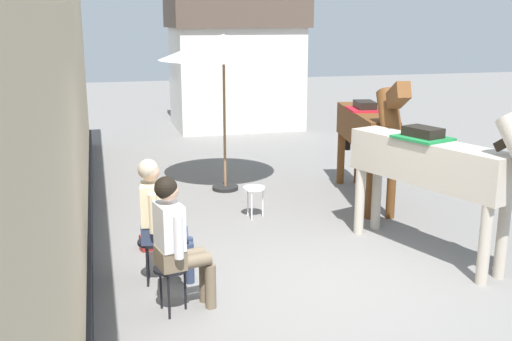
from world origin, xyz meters
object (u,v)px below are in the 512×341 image
at_px(cafe_parasol, 224,48).
at_px(spare_stool_white, 254,191).
at_px(saddled_horse_near, 436,164).
at_px(seated_visitor_near, 176,237).
at_px(seated_visitor_far, 158,214).
at_px(saddled_horse_far, 368,129).
at_px(satchel_bag, 151,242).

height_order(cafe_parasol, spare_stool_white, cafe_parasol).
distance_m(saddled_horse_near, spare_stool_white, 2.72).
height_order(seated_visitor_near, saddled_horse_near, saddled_horse_near).
relative_size(seated_visitor_near, cafe_parasol, 0.54).
bearing_deg(spare_stool_white, cafe_parasol, 93.56).
xyz_separation_m(seated_visitor_far, saddled_horse_far, (3.47, 2.21, 0.38)).
bearing_deg(satchel_bag, saddled_horse_near, -35.06).
xyz_separation_m(seated_visitor_far, spare_stool_white, (1.56, 1.87, -0.38)).
distance_m(seated_visitor_near, seated_visitor_far, 0.75).
bearing_deg(cafe_parasol, seated_visitor_far, -113.08).
relative_size(saddled_horse_near, satchel_bag, 10.28).
distance_m(saddled_horse_far, satchel_bag, 3.83).
xyz_separation_m(seated_visitor_near, spare_stool_white, (1.46, 2.62, -0.38)).
bearing_deg(spare_stool_white, saddled_horse_near, -49.47).
bearing_deg(seated_visitor_near, seated_visitor_far, 97.24).
xyz_separation_m(seated_visitor_near, seated_visitor_far, (-0.10, 0.75, 0.00)).
bearing_deg(saddled_horse_far, spare_stool_white, -169.93).
distance_m(seated_visitor_far, saddled_horse_near, 3.28).
relative_size(seated_visitor_far, satchel_bag, 4.96).
bearing_deg(saddled_horse_far, saddled_horse_near, -95.13).
relative_size(seated_visitor_near, spare_stool_white, 3.02).
height_order(seated_visitor_near, saddled_horse_far, saddled_horse_far).
bearing_deg(seated_visitor_far, saddled_horse_far, 32.52).
distance_m(seated_visitor_near, cafe_parasol, 4.67).
bearing_deg(saddled_horse_near, spare_stool_white, 130.53).
distance_m(seated_visitor_far, saddled_horse_far, 4.13).
relative_size(saddled_horse_far, satchel_bag, 10.62).
distance_m(seated_visitor_near, saddled_horse_far, 4.50).
height_order(saddled_horse_far, spare_stool_white, saddled_horse_far).
bearing_deg(seated_visitor_near, saddled_horse_near, 11.31).
bearing_deg(cafe_parasol, saddled_horse_far, -31.31).
xyz_separation_m(saddled_horse_near, spare_stool_white, (-1.70, 1.99, -0.76)).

